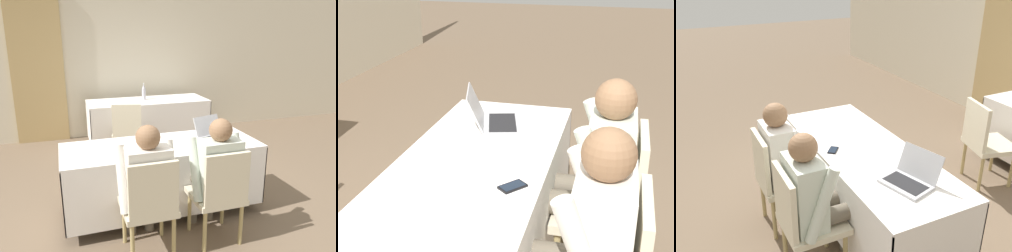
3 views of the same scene
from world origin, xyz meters
The scene contains 14 objects.
ground_plane centered at (0.00, 0.00, 0.00)m, with size 24.00×24.00×0.00m, color brown.
wall_back centered at (0.00, 2.96, 1.35)m, with size 12.00×0.06×2.70m.
curtain_panel centered at (-1.27, 2.90, 1.33)m, with size 0.85×0.04×2.65m.
conference_table_near centered at (0.00, 0.00, 0.57)m, with size 2.01×0.75×0.75m.
conference_table_far centered at (0.45, 2.26, 0.57)m, with size 2.01×0.75×0.75m.
laptop centered at (0.59, 0.03, 0.80)m, with size 0.41×0.39×0.22m.
cell_phone centered at (-0.09, -0.25, 0.76)m, with size 0.14×0.13×0.01m.
paper_beside_laptop centered at (-0.17, 0.14, 0.75)m, with size 0.28×0.34×0.00m.
water_bottle centered at (0.40, 2.33, 0.88)m, with size 0.07×0.07×0.28m.
chair_near_left centered at (-0.32, -0.68, 0.50)m, with size 0.44×0.44×0.90m.
chair_near_right centered at (0.32, -0.68, 0.50)m, with size 0.44×0.44×0.90m.
chair_far_spare centered at (-0.07, 1.46, 0.50)m, with size 0.54×0.54×0.90m.
person_checkered_shirt centered at (-0.32, -0.58, 0.66)m, with size 0.50×0.52×1.16m.
person_white_shirt centered at (0.32, -0.58, 0.66)m, with size 0.50×0.52×1.16m.
Camera 1 is at (-0.93, -3.02, 1.85)m, focal length 35.00 mm.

